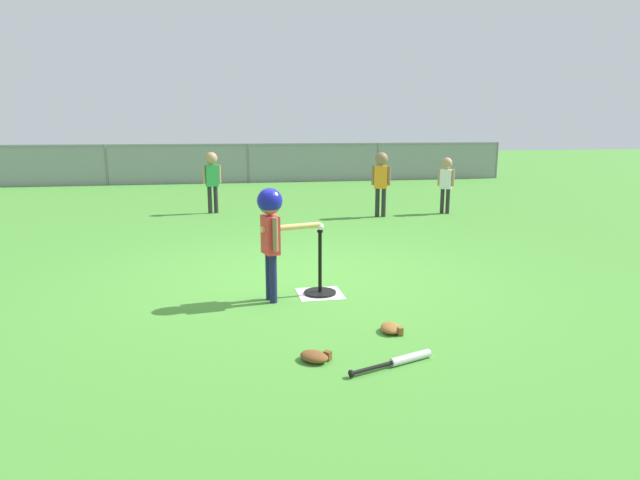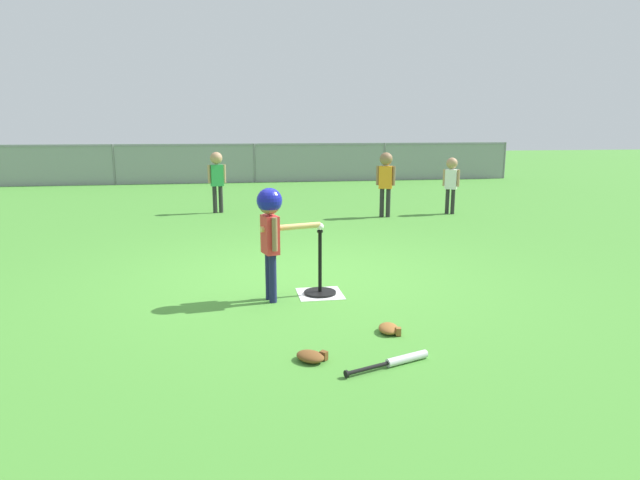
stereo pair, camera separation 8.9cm
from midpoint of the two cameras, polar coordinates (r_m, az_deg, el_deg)
ground_plane at (r=5.94m, az=-2.56°, el=-4.09°), size 60.00×60.00×0.00m
home_plate at (r=5.41m, az=-0.47°, el=-5.67°), size 0.44×0.44×0.01m
batting_tee at (r=5.38m, az=-0.47°, el=-4.69°), size 0.32×0.32×0.65m
baseball_on_tee at (r=5.24m, az=-0.49°, el=1.43°), size 0.07×0.07×0.07m
batter_child at (r=5.04m, az=-5.69°, el=1.97°), size 0.62×0.31×1.09m
fielder_deep_center at (r=10.56m, az=12.95°, el=6.44°), size 0.27×0.23×1.07m
fielder_deep_right at (r=9.98m, az=6.22°, el=6.79°), size 0.33×0.23×1.18m
fielder_deep_left at (r=10.56m, az=-11.61°, el=6.84°), size 0.34×0.23×1.17m
spare_bat_silver at (r=3.92m, az=8.07°, el=-12.44°), size 0.66×0.28×0.06m
glove_by_plate at (r=4.46m, az=6.94°, el=-9.23°), size 0.20×0.25×0.07m
glove_near_bats at (r=3.92m, az=-1.22°, el=-12.21°), size 0.27×0.27×0.07m
outfield_fence at (r=16.31m, az=-7.78°, el=8.19°), size 16.06×0.06×1.15m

